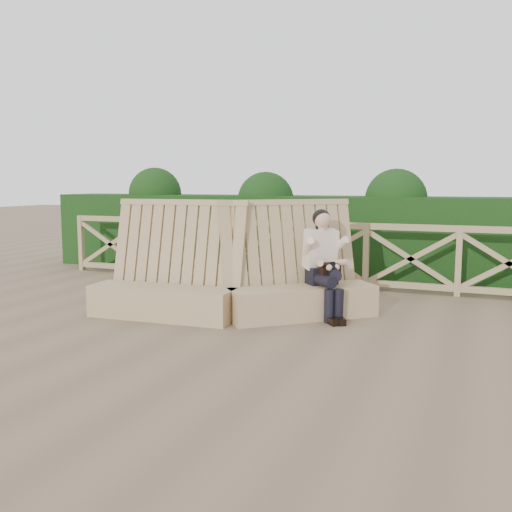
% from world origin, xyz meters
% --- Properties ---
extents(ground, '(60.00, 60.00, 0.00)m').
position_xyz_m(ground, '(0.00, 0.00, 0.00)').
color(ground, brown).
rests_on(ground, ground).
extents(bench, '(3.58, 1.98, 1.55)m').
position_xyz_m(bench, '(-0.53, 0.97, 0.39)').
color(bench, '#967B55').
rests_on(bench, ground).
extents(woman, '(0.76, 0.88, 1.41)m').
position_xyz_m(woman, '(0.56, 1.46, 0.74)').
color(woman, black).
rests_on(woman, ground).
extents(guardrail, '(10.10, 0.09, 1.10)m').
position_xyz_m(guardrail, '(0.00, 3.50, 0.55)').
color(guardrail, '#8D7952').
rests_on(guardrail, ground).
extents(hedge, '(12.00, 1.20, 1.50)m').
position_xyz_m(hedge, '(0.00, 4.70, 0.75)').
color(hedge, black).
rests_on(hedge, ground).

